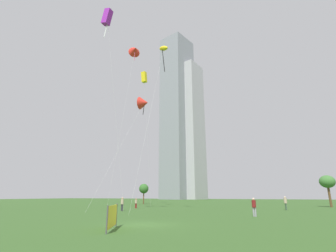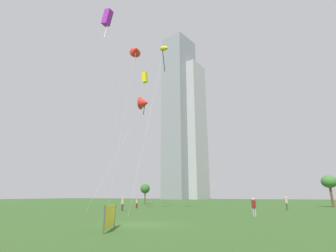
# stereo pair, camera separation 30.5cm
# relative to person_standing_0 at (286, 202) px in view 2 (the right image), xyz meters

# --- Properties ---
(ground) EXTENTS (280.00, 280.00, 0.00)m
(ground) POSITION_rel_person_standing_0_xyz_m (-9.73, -23.71, -1.07)
(ground) COLOR #335623
(person_standing_0) EXTENTS (0.41, 0.41, 1.86)m
(person_standing_0) POSITION_rel_person_standing_0_xyz_m (0.00, 0.00, 0.00)
(person_standing_0) COLOR #3F593F
(person_standing_0) RESTS_ON ground
(person_standing_1) EXTENTS (0.39, 0.39, 1.74)m
(person_standing_1) POSITION_rel_person_standing_0_xyz_m (-3.10, -13.33, -0.07)
(person_standing_1) COLOR gray
(person_standing_1) RESTS_ON ground
(person_standing_2) EXTENTS (0.34, 0.34, 1.54)m
(person_standing_2) POSITION_rel_person_standing_0_xyz_m (-22.01, -3.72, -0.18)
(person_standing_2) COLOR maroon
(person_standing_2) RESTS_ON ground
(person_standing_3) EXTENTS (0.39, 0.39, 1.74)m
(person_standing_3) POSITION_rel_person_standing_0_xyz_m (-19.99, -10.77, -0.07)
(person_standing_3) COLOR #2D2D33
(person_standing_3) RESTS_ON ground
(kite_flying_0) EXTENTS (1.18, 5.55, 23.59)m
(kite_flying_0) POSITION_rel_person_standing_0_xyz_m (-20.82, -4.40, 21.47)
(kite_flying_0) COLOR silver
(kite_flying_0) RESTS_ON ground
(kite_flying_1) EXTENTS (3.31, 6.61, 36.34)m
(kite_flying_1) POSITION_rel_person_standing_0_xyz_m (-28.20, 3.87, 33.88)
(kite_flying_1) COLOR silver
(kite_flying_1) RESTS_ON ground
(kite_flying_2) EXTENTS (3.63, 9.24, 17.23)m
(kite_flying_2) POSITION_rel_person_standing_0_xyz_m (-18.92, -7.63, 15.10)
(kite_flying_2) COLOR silver
(kite_flying_2) RESTS_ON ground
(kite_flying_3) EXTENTS (2.42, 7.90, 23.86)m
(kite_flying_3) POSITION_rel_person_standing_0_xyz_m (-14.11, -10.70, 21.84)
(kite_flying_3) COLOR silver
(kite_flying_3) RESTS_ON ground
(kite_flying_4) EXTENTS (1.76, 5.41, 27.46)m
(kite_flying_4) POSITION_rel_person_standing_0_xyz_m (-20.32, -16.33, 25.11)
(kite_flying_4) COLOR silver
(kite_flying_4) RESTS_ON ground
(park_tree_0) EXTENTS (2.59, 2.59, 5.48)m
(park_tree_0) POSITION_rel_person_standing_0_xyz_m (7.49, 13.04, 3.21)
(park_tree_0) COLOR brown
(park_tree_0) RESTS_ON ground
(park_tree_1) EXTENTS (2.24, 2.24, 4.69)m
(park_tree_1) POSITION_rel_person_standing_0_xyz_m (-30.27, 13.75, 2.46)
(park_tree_1) COLOR brown
(park_tree_1) RESTS_ON ground
(distant_highrise_0) EXTENTS (25.28, 18.89, 80.52)m
(distant_highrise_0) POSITION_rel_person_standing_0_xyz_m (-49.42, 95.18, 39.19)
(distant_highrise_0) COLOR #A8A8AD
(distant_highrise_0) RESTS_ON ground
(distant_highrise_1) EXTENTS (18.59, 20.19, 98.59)m
(distant_highrise_1) POSITION_rel_person_standing_0_xyz_m (-51.10, 91.07, 48.22)
(distant_highrise_1) COLOR gray
(distant_highrise_1) RESTS_ON ground
(event_banner) EXTENTS (1.53, 3.02, 1.44)m
(event_banner) POSITION_rel_person_standing_0_xyz_m (-10.03, -26.84, -0.31)
(event_banner) COLOR #4C4C4C
(event_banner) RESTS_ON ground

